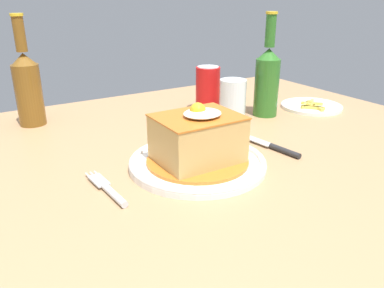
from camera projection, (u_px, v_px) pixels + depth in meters
dining_table at (168, 198)px, 0.81m from camera, size 1.45×1.05×0.72m
main_plate at (197, 162)px, 0.74m from camera, size 0.26×0.26×0.02m
sandwich_meal at (198, 140)px, 0.72m from camera, size 0.20×0.20×0.12m
fork at (109, 190)px, 0.65m from camera, size 0.03×0.14×0.01m
knife at (276, 148)px, 0.82m from camera, size 0.04×0.17×0.01m
soda_can at (208, 89)px, 1.07m from camera, size 0.07×0.07×0.12m
beer_bottle_amber at (28, 85)px, 0.94m from camera, size 0.06×0.06×0.27m
beer_bottle_green at (267, 78)px, 1.02m from camera, size 0.06×0.06×0.27m
drinking_glass at (233, 103)px, 1.00m from camera, size 0.07×0.07×0.10m
side_plate_fries at (311, 106)px, 1.11m from camera, size 0.17×0.17×0.02m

